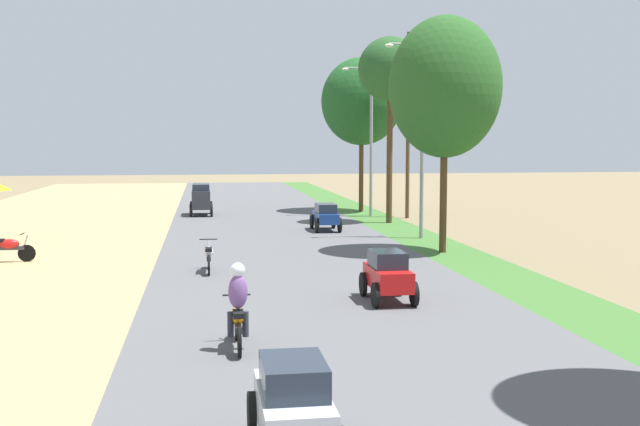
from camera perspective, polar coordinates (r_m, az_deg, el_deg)
parked_motorbike_third at (r=26.74m, az=-22.38°, el=-2.38°), size 1.80×0.54×0.94m
median_tree_second at (r=27.16m, az=9.35°, el=9.28°), size 3.93×3.93×8.28m
median_tree_third at (r=36.92m, az=5.29°, el=10.60°), size 3.07×3.07×8.90m
median_tree_fourth at (r=42.73m, az=3.13°, el=8.34°), size 4.49×4.49×8.58m
streetlamp_near at (r=31.01m, az=7.69°, el=6.52°), size 3.16×0.20×7.93m
streetlamp_mid at (r=40.18m, az=3.87°, el=6.25°), size 3.16×0.20×7.88m
utility_pole_near at (r=39.73m, az=6.62°, el=6.77°), size 1.80×0.20×9.56m
car_hatchback_silver at (r=9.67m, az=-2.02°, el=-14.11°), size 1.04×2.00×1.23m
car_hatchback_red at (r=18.71m, az=5.10°, el=-4.58°), size 1.04×2.00×1.23m
car_sedan_blue at (r=33.38m, az=0.41°, el=-0.19°), size 1.10×2.26×1.19m
car_van_charcoal at (r=40.85m, az=-8.91°, el=1.16°), size 1.19×2.41×1.67m
motorbike_ahead_third at (r=14.43m, az=-6.18°, el=-7.13°), size 0.54×1.80×1.66m
motorbike_ahead_fourth at (r=23.07m, az=-8.35°, el=-3.16°), size 0.54×1.80×0.94m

